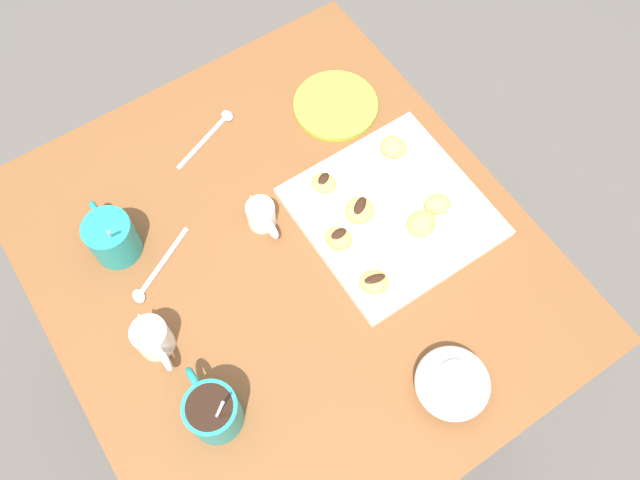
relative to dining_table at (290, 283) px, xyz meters
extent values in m
plane|color=#514C47|center=(0.00, 0.00, -0.58)|extent=(8.00, 8.00, 0.00)
cube|color=brown|center=(0.00, 0.00, 0.11)|extent=(0.93, 0.83, 0.04)
cube|color=brown|center=(-0.40, -0.36, -0.24)|extent=(0.07, 0.07, 0.67)
cube|color=brown|center=(0.40, -0.36, -0.24)|extent=(0.07, 0.07, 0.67)
cube|color=brown|center=(0.40, 0.36, -0.24)|extent=(0.07, 0.07, 0.67)
cube|color=white|center=(-0.03, -0.21, 0.14)|extent=(0.32, 0.32, 0.02)
cylinder|color=teal|center=(-0.18, 0.24, 0.18)|extent=(0.08, 0.08, 0.09)
torus|color=teal|center=(-0.13, 0.24, 0.18)|extent=(0.06, 0.01, 0.06)
cylinder|color=black|center=(-0.18, 0.24, 0.22)|extent=(0.07, 0.07, 0.01)
cylinder|color=silver|center=(-0.20, 0.24, 0.21)|extent=(0.01, 0.05, 0.12)
cylinder|color=teal|center=(0.18, 0.24, 0.18)|extent=(0.08, 0.08, 0.09)
torus|color=teal|center=(0.23, 0.24, 0.18)|extent=(0.06, 0.01, 0.06)
cylinder|color=black|center=(0.18, 0.24, 0.21)|extent=(0.07, 0.07, 0.01)
cylinder|color=silver|center=(0.16, 0.24, 0.21)|extent=(0.05, 0.01, 0.11)
cylinder|color=white|center=(-0.02, 0.27, 0.17)|extent=(0.06, 0.06, 0.07)
cone|color=white|center=(0.01, 0.27, 0.19)|extent=(0.02, 0.02, 0.02)
torus|color=white|center=(-0.06, 0.27, 0.17)|extent=(0.05, 0.01, 0.05)
cylinder|color=white|center=(-0.02, 0.27, 0.20)|extent=(0.05, 0.05, 0.01)
ellipsoid|color=white|center=(-0.34, -0.09, 0.16)|extent=(0.12, 0.12, 0.07)
sphere|color=silver|center=(-0.34, -0.09, 0.19)|extent=(0.07, 0.07, 0.07)
ellipsoid|color=green|center=(-0.33, -0.09, 0.21)|extent=(0.03, 0.03, 0.01)
cylinder|color=white|center=(0.08, 0.00, 0.16)|extent=(0.05, 0.05, 0.05)
cone|color=white|center=(0.11, 0.00, 0.18)|extent=(0.02, 0.02, 0.02)
torus|color=white|center=(0.05, 0.00, 0.16)|extent=(0.04, 0.01, 0.04)
cylinder|color=black|center=(0.08, 0.00, 0.18)|extent=(0.04, 0.04, 0.01)
cylinder|color=#9EC633|center=(0.22, -0.26, 0.14)|extent=(0.17, 0.17, 0.01)
cube|color=silver|center=(0.30, 0.01, 0.13)|extent=(0.06, 0.14, 0.00)
ellipsoid|color=silver|center=(0.32, -0.06, 0.14)|extent=(0.03, 0.02, 0.01)
cube|color=silver|center=(0.11, 0.19, 0.13)|extent=(0.08, 0.14, 0.00)
ellipsoid|color=silver|center=(0.08, 0.25, 0.14)|extent=(0.03, 0.02, 0.01)
ellipsoid|color=#DBA351|center=(-0.04, -0.09, 0.17)|extent=(0.06, 0.06, 0.04)
ellipsoid|color=black|center=(-0.04, -0.09, 0.19)|extent=(0.02, 0.03, 0.00)
ellipsoid|color=#DBA351|center=(-0.14, -0.09, 0.16)|extent=(0.07, 0.07, 0.03)
ellipsoid|color=black|center=(-0.14, -0.09, 0.18)|extent=(0.03, 0.04, 0.00)
ellipsoid|color=#DBA351|center=(-0.09, -0.23, 0.17)|extent=(0.06, 0.06, 0.04)
ellipsoid|color=#DBA351|center=(0.07, -0.13, 0.16)|extent=(0.06, 0.06, 0.03)
ellipsoid|color=black|center=(0.07, -0.13, 0.18)|extent=(0.03, 0.03, 0.00)
ellipsoid|color=#DBA351|center=(-0.01, -0.15, 0.17)|extent=(0.07, 0.07, 0.03)
ellipsoid|color=black|center=(-0.01, -0.15, 0.18)|extent=(0.04, 0.04, 0.00)
ellipsoid|color=#DBA351|center=(0.07, -0.28, 0.17)|extent=(0.07, 0.07, 0.04)
ellipsoid|color=#DBA351|center=(-0.08, -0.28, 0.16)|extent=(0.06, 0.06, 0.03)
camera|label=1|loc=(-0.42, 0.21, 1.17)|focal=35.79mm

